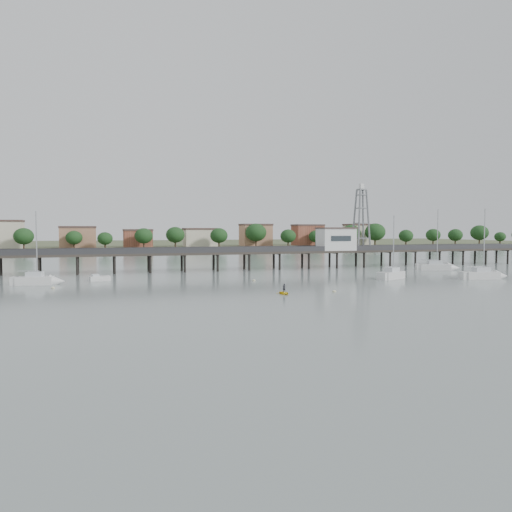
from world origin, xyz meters
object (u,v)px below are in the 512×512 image
at_px(sailboat_e, 441,267).
at_px(sailboat_c, 395,275).
at_px(lattice_tower, 361,220).
at_px(sailboat_d, 488,275).
at_px(pier, 231,253).
at_px(yellow_dinghy, 284,294).
at_px(sailboat_b, 42,280).
at_px(white_tender, 99,278).

distance_m(sailboat_e, sailboat_c, 24.24).
relative_size(lattice_tower, sailboat_d, 1.18).
xyz_separation_m(pier, sailboat_e, (43.74, -13.23, -3.16)).
bearing_deg(sailboat_e, yellow_dinghy, -125.60).
height_order(pier, lattice_tower, lattice_tower).
distance_m(pier, sailboat_d, 50.46).
relative_size(pier, sailboat_e, 10.75).
bearing_deg(lattice_tower, sailboat_d, -77.14).
distance_m(pier, sailboat_c, 35.46).
relative_size(lattice_tower, yellow_dinghy, 6.45).
height_order(sailboat_e, sailboat_b, sailboat_e).
bearing_deg(pier, sailboat_b, -153.75).
distance_m(pier, white_tender, 31.14).
xyz_separation_m(lattice_tower, yellow_dinghy, (-34.96, -40.67, -11.10)).
distance_m(pier, yellow_dinghy, 40.99).
xyz_separation_m(sailboat_d, white_tender, (-66.15, 17.52, -0.24)).
distance_m(sailboat_c, yellow_dinghy, 30.43).
bearing_deg(white_tender, yellow_dinghy, -59.31).
bearing_deg(sailboat_e, sailboat_c, -122.75).
height_order(sailboat_c, sailboat_b, sailboat_b).
bearing_deg(sailboat_e, white_tender, -154.70).
relative_size(lattice_tower, sailboat_c, 1.30).
distance_m(lattice_tower, yellow_dinghy, 54.77).
xyz_separation_m(pier, lattice_tower, (31.50, 0.00, 7.31)).
bearing_deg(sailboat_c, lattice_tower, 49.26).
height_order(sailboat_e, white_tender, sailboat_e).
relative_size(sailboat_b, yellow_dinghy, 5.11).
height_order(sailboat_c, white_tender, sailboat_c).
relative_size(sailboat_e, yellow_dinghy, 5.80).
xyz_separation_m(sailboat_b, white_tender, (8.75, 3.24, -0.24)).
bearing_deg(pier, lattice_tower, 0.00).
bearing_deg(sailboat_c, pier, 107.79).
bearing_deg(lattice_tower, sailboat_c, -106.99).
bearing_deg(sailboat_c, yellow_dinghy, -175.85).
height_order(sailboat_c, yellow_dinghy, sailboat_c).
xyz_separation_m(sailboat_d, yellow_dinghy, (-42.29, -8.60, -0.64)).
distance_m(sailboat_c, sailboat_d, 16.40).
height_order(sailboat_b, white_tender, sailboat_b).
xyz_separation_m(lattice_tower, sailboat_e, (12.24, -13.23, -10.46)).
bearing_deg(yellow_dinghy, pier, 86.83).
height_order(sailboat_e, sailboat_c, sailboat_e).
distance_m(sailboat_b, white_tender, 9.33).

